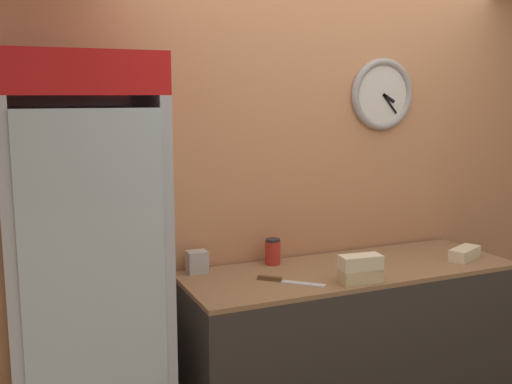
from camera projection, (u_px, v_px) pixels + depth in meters
The scene contains 9 objects.
wall_back at pixel (319, 178), 3.63m from camera, with size 5.20×0.10×2.70m.
prep_counter at pixel (348, 343), 3.43m from camera, with size 1.90×0.66×0.90m.
beverage_cooler at pixel (82, 258), 2.79m from camera, with size 0.68×0.68×2.04m.
sandwich_stack_bottom at pixel (360, 276), 3.09m from camera, with size 0.22×0.12×0.07m.
sandwich_stack_middle at pixel (361, 262), 3.08m from camera, with size 0.23×0.13×0.07m.
sandwich_flat_left at pixel (465, 254), 3.53m from camera, with size 0.26×0.19×0.07m.
chefs_knife at pixel (281, 280), 3.11m from camera, with size 0.29×0.27×0.02m.
condiment_jar at pixel (273, 252), 3.42m from camera, with size 0.09×0.09×0.15m.
napkin_dispenser at pixel (197, 262), 3.27m from camera, with size 0.11×0.09×0.12m.
Camera 1 is at (-1.78, -1.89, 1.86)m, focal length 42.00 mm.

